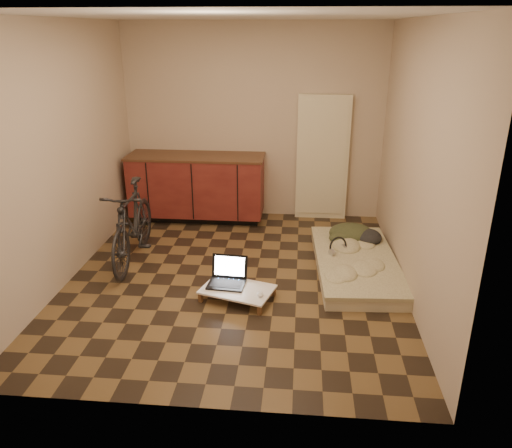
# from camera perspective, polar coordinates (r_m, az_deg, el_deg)

# --- Properties ---
(room_shell) EXTENTS (3.50, 4.00, 2.60)m
(room_shell) POSITION_cam_1_polar(r_m,az_deg,el_deg) (4.94, -2.56, 7.43)
(room_shell) COLOR brown
(room_shell) RESTS_ON ground
(cabinets) EXTENTS (1.84, 0.62, 0.91)m
(cabinets) POSITION_cam_1_polar(r_m,az_deg,el_deg) (6.91, -6.75, 4.23)
(cabinets) COLOR black
(cabinets) RESTS_ON ground
(appliance_panel) EXTENTS (0.70, 0.10, 1.70)m
(appliance_panel) POSITION_cam_1_polar(r_m,az_deg,el_deg) (6.90, 7.60, 7.46)
(appliance_panel) COLOR beige
(appliance_panel) RESTS_ON ground
(bicycle) EXTENTS (0.53, 1.58, 1.01)m
(bicycle) POSITION_cam_1_polar(r_m,az_deg,el_deg) (5.74, -14.00, 0.47)
(bicycle) COLOR black
(bicycle) RESTS_ON ground
(futon) EXTENTS (0.96, 1.84, 0.15)m
(futon) POSITION_cam_1_polar(r_m,az_deg,el_deg) (5.63, 11.32, -4.46)
(futon) COLOR beige
(futon) RESTS_ON ground
(clothing_pile) EXTENTS (0.58, 0.49, 0.22)m
(clothing_pile) POSITION_cam_1_polar(r_m,az_deg,el_deg) (6.08, 11.34, -0.54)
(clothing_pile) COLOR #323921
(clothing_pile) RESTS_ON futon
(headphones) EXTENTS (0.33, 0.33, 0.17)m
(headphones) POSITION_cam_1_polar(r_m,az_deg,el_deg) (5.64, 9.38, -2.48)
(headphones) COLOR black
(headphones) RESTS_ON futon
(lap_desk) EXTENTS (0.78, 0.62, 0.11)m
(lap_desk) POSITION_cam_1_polar(r_m,az_deg,el_deg) (4.95, -2.13, -7.52)
(lap_desk) COLOR brown
(lap_desk) RESTS_ON ground
(laptop) EXTENTS (0.39, 0.35, 0.25)m
(laptop) POSITION_cam_1_polar(r_m,az_deg,el_deg) (5.03, -3.28, -6.19)
(laptop) COLOR black
(laptop) RESTS_ON lap_desk
(mouse) EXTENTS (0.07, 0.11, 0.04)m
(mouse) POSITION_cam_1_polar(r_m,az_deg,el_deg) (4.81, 0.49, -7.98)
(mouse) COLOR white
(mouse) RESTS_ON lap_desk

